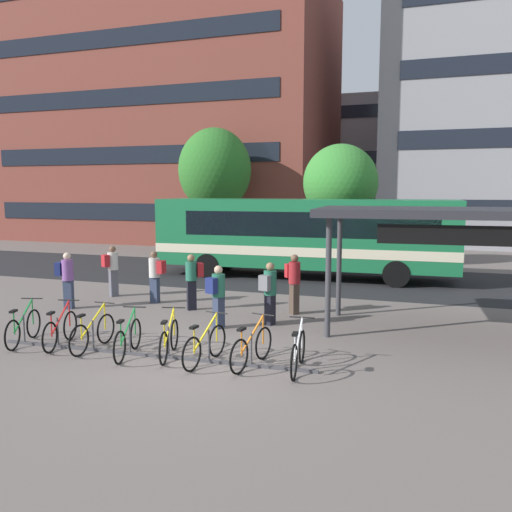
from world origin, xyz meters
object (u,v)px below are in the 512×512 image
(parked_bicycle_red_1, at_px, (60,330))
(street_tree_1, at_px, (215,170))
(parked_bicycle_green_0, at_px, (23,328))
(parked_bicycle_yellow_5, at_px, (205,346))
(commuter_navy_pack_2, at_px, (218,292))
(commuter_red_pack_4, at_px, (155,273))
(commuter_red_pack_6, at_px, (112,267))
(parked_bicycle_orange_6, at_px, (252,348))
(commuter_navy_pack_1, at_px, (67,276))
(commuter_red_pack_3, at_px, (294,280))
(transit_shelter, at_px, (465,216))
(city_bus, at_px, (302,234))
(commuter_red_pack_0, at_px, (193,278))
(parked_bicycle_yellow_2, at_px, (93,333))
(street_tree_0, at_px, (340,183))
(commuter_grey_pack_5, at_px, (269,289))
(parked_bicycle_green_3, at_px, (128,339))
(parked_bicycle_white_7, at_px, (298,353))
(parked_bicycle_yellow_4, at_px, (169,340))

(parked_bicycle_red_1, height_order, street_tree_1, street_tree_1)
(parked_bicycle_green_0, distance_m, parked_bicycle_yellow_5, 4.60)
(parked_bicycle_yellow_5, bearing_deg, commuter_navy_pack_2, 24.14)
(commuter_red_pack_4, relative_size, commuter_red_pack_6, 0.97)
(parked_bicycle_orange_6, relative_size, commuter_navy_pack_1, 0.99)
(commuter_red_pack_3, distance_m, commuter_red_pack_4, 4.52)
(transit_shelter, xyz_separation_m, commuter_red_pack_6, (-10.88, 1.28, -1.95))
(city_bus, height_order, commuter_red_pack_4, city_bus)
(commuter_red_pack_3, bearing_deg, commuter_red_pack_0, -124.52)
(parked_bicycle_yellow_2, bearing_deg, commuter_navy_pack_1, 43.67)
(commuter_red_pack_6, bearing_deg, commuter_red_pack_3, -62.11)
(commuter_red_pack_0, bearing_deg, parked_bicycle_orange_6, 90.72)
(commuter_red_pack_6, bearing_deg, street_tree_0, -0.58)
(city_bus, height_order, transit_shelter, city_bus)
(commuter_red_pack_3, height_order, commuter_red_pack_6, commuter_red_pack_3)
(city_bus, distance_m, street_tree_0, 4.47)
(commuter_red_pack_3, distance_m, commuter_grey_pack_5, 1.47)
(commuter_navy_pack_2, bearing_deg, commuter_navy_pack_1, 103.98)
(commuter_navy_pack_1, bearing_deg, commuter_red_pack_3, -0.85)
(parked_bicycle_green_3, relative_size, transit_shelter, 0.23)
(parked_bicycle_white_7, relative_size, commuter_grey_pack_5, 1.02)
(commuter_navy_pack_1, xyz_separation_m, commuter_red_pack_4, (2.15, 1.54, -0.03))
(city_bus, height_order, street_tree_0, street_tree_0)
(commuter_red_pack_6, bearing_deg, commuter_red_pack_0, -73.36)
(parked_bicycle_yellow_5, height_order, street_tree_0, street_tree_0)
(city_bus, bearing_deg, commuter_red_pack_4, 59.87)
(parked_bicycle_white_7, distance_m, street_tree_0, 15.17)
(commuter_red_pack_0, bearing_deg, parked_bicycle_yellow_4, 71.30)
(commuter_red_pack_3, bearing_deg, commuter_grey_pack_5, -55.60)
(parked_bicycle_green_3, bearing_deg, parked_bicycle_orange_6, -98.07)
(parked_bicycle_green_3, height_order, street_tree_0, street_tree_0)
(city_bus, xyz_separation_m, parked_bicycle_green_3, (-1.22, -11.09, -1.39))
(parked_bicycle_red_1, relative_size, parked_bicycle_white_7, 0.98)
(parked_bicycle_green_3, bearing_deg, transit_shelter, -72.27)
(commuter_navy_pack_1, height_order, street_tree_1, street_tree_1)
(parked_bicycle_yellow_4, distance_m, commuter_red_pack_3, 4.98)
(parked_bicycle_white_7, bearing_deg, commuter_navy_pack_2, 43.05)
(city_bus, height_order, commuter_red_pack_0, city_bus)
(street_tree_0, bearing_deg, commuter_navy_pack_2, -95.46)
(commuter_navy_pack_2, bearing_deg, commuter_red_pack_4, 75.31)
(commuter_navy_pack_2, bearing_deg, commuter_red_pack_3, -12.91)
(city_bus, distance_m, commuter_red_pack_0, 6.94)
(transit_shelter, bearing_deg, parked_bicycle_green_3, -152.04)
(parked_bicycle_red_1, relative_size, parked_bicycle_orange_6, 0.99)
(commuter_red_pack_3, bearing_deg, commuter_navy_pack_2, -77.65)
(commuter_navy_pack_2, height_order, commuter_red_pack_4, commuter_red_pack_4)
(parked_bicycle_red_1, bearing_deg, commuter_red_pack_0, -30.51)
(parked_bicycle_red_1, xyz_separation_m, parked_bicycle_white_7, (5.59, 0.10, 0.00))
(parked_bicycle_yellow_4, xyz_separation_m, commuter_navy_pack_2, (0.09, 2.50, 0.56))
(commuter_grey_pack_5, bearing_deg, street_tree_0, 16.61)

